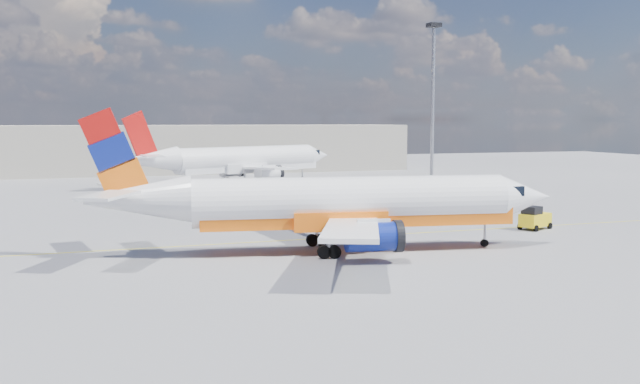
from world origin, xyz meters
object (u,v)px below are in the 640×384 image
object	(u,v)px
main_jet	(336,204)
traffic_cone	(324,252)
gse_tug	(534,218)
second_jet	(240,160)

from	to	relation	value
main_jet	traffic_cone	distance (m)	3.52
gse_tug	second_jet	bearing A→B (deg)	83.33
main_jet	gse_tug	distance (m)	19.36
gse_tug	main_jet	bearing A→B (deg)	168.79
traffic_cone	second_jet	bearing A→B (deg)	83.67
main_jet	traffic_cone	world-z (taller)	main_jet
main_jet	gse_tug	bearing A→B (deg)	20.91
second_jet	gse_tug	distance (m)	49.32
gse_tug	traffic_cone	bearing A→B (deg)	171.59
second_jet	traffic_cone	xyz separation A→B (m)	(-5.83, -52.57, -3.05)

